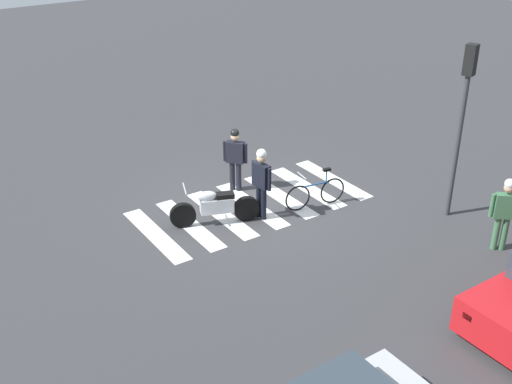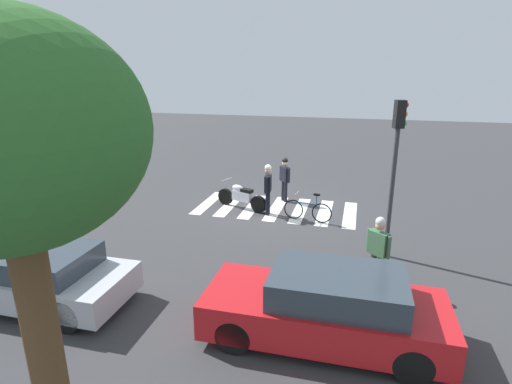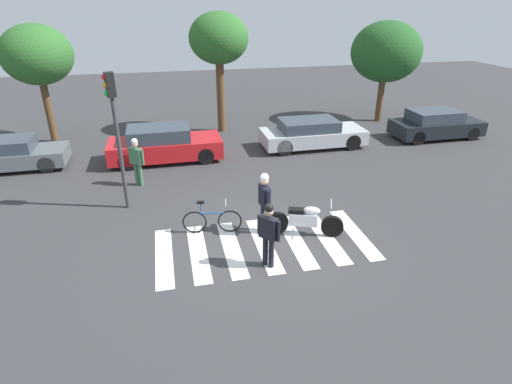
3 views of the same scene
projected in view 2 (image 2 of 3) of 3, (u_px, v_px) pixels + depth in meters
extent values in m
plane|color=#38383A|center=(276.00, 208.00, 15.05)|extent=(60.00, 60.00, 0.00)
cylinder|color=black|center=(226.00, 197.00, 15.41)|extent=(0.64, 0.36, 0.63)
cylinder|color=black|center=(259.00, 204.00, 14.55)|extent=(0.64, 0.36, 0.63)
cube|color=silver|center=(243.00, 196.00, 14.90)|extent=(0.85, 0.55, 0.36)
ellipsoid|color=silver|center=(238.00, 188.00, 14.95)|extent=(0.53, 0.40, 0.24)
cube|color=black|center=(247.00, 191.00, 14.72)|extent=(0.50, 0.38, 0.12)
cylinder|color=#A5A5AD|center=(227.00, 179.00, 15.16)|extent=(0.26, 0.59, 0.04)
torus|color=black|center=(293.00, 209.00, 13.93)|extent=(0.69, 0.15, 0.69)
torus|color=black|center=(322.00, 213.00, 13.55)|extent=(0.69, 0.15, 0.69)
cylinder|color=#1E4C8C|center=(308.00, 203.00, 13.66)|extent=(0.78, 0.16, 0.04)
cylinder|color=#1E4C8C|center=(317.00, 200.00, 13.49)|extent=(0.04, 0.04, 0.34)
cube|color=black|center=(317.00, 195.00, 13.44)|extent=(0.21, 0.13, 0.06)
cylinder|color=#99999E|center=(297.00, 193.00, 13.72)|extent=(0.10, 0.46, 0.03)
cylinder|color=black|center=(267.00, 204.00, 14.25)|extent=(0.14, 0.14, 0.85)
cylinder|color=black|center=(268.00, 202.00, 14.42)|extent=(0.14, 0.14, 0.85)
cube|color=black|center=(268.00, 183.00, 14.12)|extent=(0.25, 0.51, 0.60)
sphere|color=tan|center=(268.00, 171.00, 13.99)|extent=(0.23, 0.23, 0.23)
cylinder|color=black|center=(267.00, 186.00, 13.84)|extent=(0.09, 0.09, 0.57)
cylinder|color=black|center=(269.00, 181.00, 14.40)|extent=(0.09, 0.09, 0.57)
sphere|color=white|center=(268.00, 168.00, 13.96)|extent=(0.24, 0.24, 0.24)
cylinder|color=black|center=(286.00, 192.00, 15.71)|extent=(0.14, 0.14, 0.81)
cylinder|color=black|center=(283.00, 191.00, 15.86)|extent=(0.14, 0.14, 0.81)
cube|color=black|center=(285.00, 174.00, 15.58)|extent=(0.46, 0.49, 0.57)
sphere|color=tan|center=(285.00, 163.00, 15.45)|extent=(0.22, 0.22, 0.22)
cylinder|color=black|center=(288.00, 176.00, 15.34)|extent=(0.09, 0.09, 0.54)
cylinder|color=black|center=(281.00, 172.00, 15.83)|extent=(0.09, 0.09, 0.54)
sphere|color=black|center=(285.00, 161.00, 15.43)|extent=(0.23, 0.23, 0.23)
cylinder|color=#3F724C|center=(373.00, 269.00, 9.66)|extent=(0.14, 0.14, 0.81)
cylinder|color=#3F724C|center=(379.00, 271.00, 9.52)|extent=(0.14, 0.14, 0.81)
cube|color=#3F724C|center=(378.00, 243.00, 9.39)|extent=(0.49, 0.46, 0.58)
sphere|color=tan|center=(380.00, 226.00, 9.26)|extent=(0.22, 0.22, 0.22)
cylinder|color=#3F724C|center=(369.00, 239.00, 9.61)|extent=(0.09, 0.09, 0.55)
cylinder|color=#3F724C|center=(389.00, 248.00, 9.17)|extent=(0.09, 0.09, 0.55)
sphere|color=white|center=(381.00, 222.00, 9.23)|extent=(0.23, 0.23, 0.23)
cube|color=silver|center=(350.00, 215.00, 14.40)|extent=(0.45, 2.81, 0.01)
cube|color=silver|center=(325.00, 212.00, 14.61)|extent=(0.45, 2.81, 0.01)
cube|color=silver|center=(300.00, 210.00, 14.83)|extent=(0.45, 2.81, 0.01)
cube|color=silver|center=(276.00, 208.00, 15.05)|extent=(0.45, 2.81, 0.01)
cube|color=silver|center=(253.00, 206.00, 15.26)|extent=(0.45, 2.81, 0.01)
cube|color=silver|center=(230.00, 204.00, 15.48)|extent=(0.45, 2.81, 0.01)
cube|color=silver|center=(208.00, 203.00, 15.70)|extent=(0.45, 2.81, 0.01)
cylinder|color=black|center=(234.00, 336.00, 7.34)|extent=(0.67, 0.22, 0.67)
cylinder|color=black|center=(255.00, 291.00, 8.80)|extent=(0.67, 0.22, 0.67)
cylinder|color=black|center=(413.00, 365.00, 6.61)|extent=(0.67, 0.22, 0.67)
cylinder|color=black|center=(404.00, 311.00, 8.08)|extent=(0.67, 0.22, 0.67)
cube|color=red|center=(323.00, 314.00, 7.65)|extent=(4.55, 1.83, 0.71)
cube|color=#333D47|center=(337.00, 286.00, 7.41)|extent=(2.46, 1.60, 0.54)
cube|color=#F2EDCC|center=(202.00, 309.00, 7.60)|extent=(0.08, 0.20, 0.12)
cube|color=#F2EDCC|center=(222.00, 280.00, 8.67)|extent=(0.08, 0.20, 0.12)
cylinder|color=black|center=(3.00, 262.00, 10.12)|extent=(0.71, 0.22, 0.71)
cylinder|color=black|center=(66.00, 316.00, 7.91)|extent=(0.71, 0.22, 0.71)
cylinder|color=black|center=(112.00, 277.00, 9.38)|extent=(0.71, 0.22, 0.71)
cube|color=#B7BAC1|center=(29.00, 280.00, 8.97)|extent=(4.61, 1.84, 0.61)
cube|color=#333D47|center=(34.00, 259.00, 8.76)|extent=(2.49, 1.61, 0.47)
cylinder|color=#38383D|center=(391.00, 195.00, 10.72)|extent=(0.12, 0.12, 3.56)
cube|color=black|center=(400.00, 114.00, 10.10)|extent=(0.30, 0.30, 0.70)
sphere|color=red|center=(406.00, 105.00, 10.04)|extent=(0.16, 0.16, 0.16)
sphere|color=orange|center=(405.00, 114.00, 10.10)|extent=(0.16, 0.16, 0.16)
sphere|color=green|center=(404.00, 123.00, 10.17)|extent=(0.16, 0.16, 0.16)
cylinder|color=brown|center=(48.00, 369.00, 4.63)|extent=(0.39, 0.39, 3.39)
ellipsoid|color=#2D6628|center=(5.00, 131.00, 3.83)|extent=(2.76, 2.76, 2.35)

